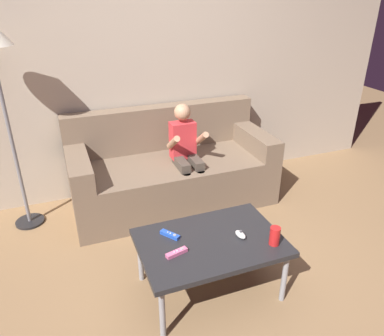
# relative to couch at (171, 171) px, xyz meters

# --- Properties ---
(ground_plane) EXTENTS (10.38, 10.38, 0.00)m
(ground_plane) POSITION_rel_couch_xyz_m (-0.07, -1.42, -0.30)
(ground_plane) COLOR olive
(wall_back) EXTENTS (5.19, 0.05, 2.50)m
(wall_back) POSITION_rel_couch_xyz_m (-0.07, 0.40, 0.95)
(wall_back) COLOR #B2A38E
(wall_back) RESTS_ON ground
(couch) EXTENTS (1.83, 0.80, 0.86)m
(couch) POSITION_rel_couch_xyz_m (0.00, 0.00, 0.00)
(couch) COLOR #75604C
(couch) RESTS_ON ground
(person_seated_on_couch) EXTENTS (0.31, 0.38, 0.96)m
(person_seated_on_couch) POSITION_rel_couch_xyz_m (0.09, -0.18, 0.25)
(person_seated_on_couch) COLOR #4C4238
(person_seated_on_couch) RESTS_ON ground
(coffee_table) EXTENTS (0.92, 0.62, 0.41)m
(coffee_table) POSITION_rel_couch_xyz_m (-0.14, -1.23, 0.07)
(coffee_table) COLOR #232326
(coffee_table) RESTS_ON ground
(game_remote_pink_near_edge) EXTENTS (0.14, 0.07, 0.03)m
(game_remote_pink_near_edge) POSITION_rel_couch_xyz_m (-0.38, -1.28, 0.12)
(game_remote_pink_near_edge) COLOR pink
(game_remote_pink_near_edge) RESTS_ON coffee_table
(nunchuk_white) EXTENTS (0.06, 0.10, 0.05)m
(nunchuk_white) POSITION_rel_couch_xyz_m (0.06, -1.27, 0.13)
(nunchuk_white) COLOR white
(nunchuk_white) RESTS_ON coffee_table
(game_remote_blue_far_corner) EXTENTS (0.11, 0.14, 0.03)m
(game_remote_blue_far_corner) POSITION_rel_couch_xyz_m (-0.36, -1.10, 0.12)
(game_remote_blue_far_corner) COLOR blue
(game_remote_blue_far_corner) RESTS_ON coffee_table
(soda_can) EXTENTS (0.07, 0.07, 0.12)m
(soda_can) POSITION_rel_couch_xyz_m (0.22, -1.41, 0.17)
(soda_can) COLOR red
(soda_can) RESTS_ON coffee_table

